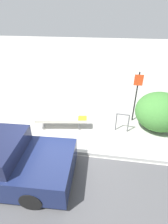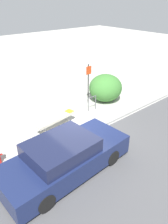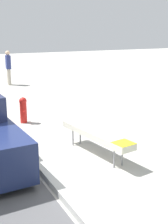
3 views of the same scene
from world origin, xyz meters
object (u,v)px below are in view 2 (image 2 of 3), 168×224
(bench, at_px, (56,119))
(sign_post, at_px, (88,80))
(parked_car_near, at_px, (65,157))
(bike_rack, at_px, (92,102))

(bench, xyz_separation_m, sign_post, (3.05, 1.16, 0.91))
(bench, distance_m, parked_car_near, 3.04)
(bench, bearing_deg, bike_rack, -2.34)
(parked_car_near, bearing_deg, bike_rack, 34.09)
(bench, relative_size, sign_post, 0.95)
(sign_post, bearing_deg, bike_rack, -120.10)
(sign_post, bearing_deg, parked_car_near, -139.21)
(parked_car_near, bearing_deg, bench, 59.63)
(bench, bearing_deg, parked_car_near, -125.81)
(bench, xyz_separation_m, bike_rack, (2.53, 0.26, 0.03))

